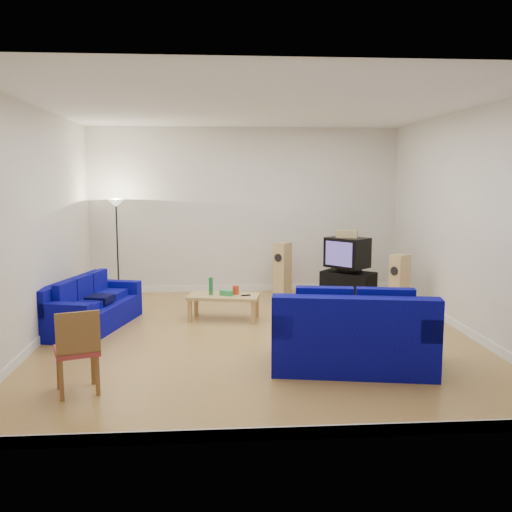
{
  "coord_description": "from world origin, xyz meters",
  "views": [
    {
      "loc": [
        -0.63,
        -7.88,
        2.27
      ],
      "look_at": [
        0.0,
        0.4,
        1.1
      ],
      "focal_mm": 40.0,
      "sensor_mm": 36.0,
      "label": 1
    }
  ],
  "objects": [
    {
      "name": "room",
      "position": [
        0.0,
        0.0,
        1.54
      ],
      "size": [
        6.01,
        6.51,
        3.21
      ],
      "color": "olive",
      "rests_on": "ground"
    },
    {
      "name": "sofa_three_seat",
      "position": [
        -2.5,
        0.66,
        0.27
      ],
      "size": [
        1.28,
        2.04,
        0.73
      ],
      "rotation": [
        0.0,
        0.0,
        -1.84
      ],
      "color": "#01007B",
      "rests_on": "ground"
    },
    {
      "name": "sofa_loveseat",
      "position": [
        1.01,
        -1.45,
        0.35
      ],
      "size": [
        2.02,
        1.36,
        0.93
      ],
      "rotation": [
        0.0,
        0.0,
        -0.18
      ],
      "color": "#01007B",
      "rests_on": "ground"
    },
    {
      "name": "coffee_table",
      "position": [
        -0.47,
        0.98,
        0.35
      ],
      "size": [
        1.19,
        0.76,
        0.4
      ],
      "rotation": [
        0.0,
        0.0,
        -0.2
      ],
      "color": "tan",
      "rests_on": "ground"
    },
    {
      "name": "bottle",
      "position": [
        -0.67,
        1.0,
        0.54
      ],
      "size": [
        0.08,
        0.08,
        0.28
      ],
      "primitive_type": "cylinder",
      "rotation": [
        0.0,
        0.0,
        0.23
      ],
      "color": "#197233",
      "rests_on": "coffee_table"
    },
    {
      "name": "tissue_box",
      "position": [
        -0.43,
        0.94,
        0.44
      ],
      "size": [
        0.22,
        0.19,
        0.08
      ],
      "primitive_type": "cube",
      "rotation": [
        0.0,
        0.0,
        -0.5
      ],
      "color": "green",
      "rests_on": "coffee_table"
    },
    {
      "name": "red_canister",
      "position": [
        -0.28,
        1.01,
        0.47
      ],
      "size": [
        0.12,
        0.12,
        0.14
      ],
      "primitive_type": "cylinder",
      "rotation": [
        0.0,
        0.0,
        -0.25
      ],
      "color": "red",
      "rests_on": "coffee_table"
    },
    {
      "name": "remote",
      "position": [
        -0.12,
        0.89,
        0.41
      ],
      "size": [
        0.15,
        0.07,
        0.02
      ],
      "primitive_type": "cube",
      "rotation": [
        0.0,
        0.0,
        0.22
      ],
      "color": "black",
      "rests_on": "coffee_table"
    },
    {
      "name": "tv_stand",
      "position": [
        1.8,
        2.09,
        0.28
      ],
      "size": [
        1.03,
        0.97,
        0.56
      ],
      "primitive_type": "cube",
      "rotation": [
        0.0,
        0.0,
        -0.68
      ],
      "color": "black",
      "rests_on": "ground"
    },
    {
      "name": "av_receiver",
      "position": [
        1.82,
        2.13,
        0.6
      ],
      "size": [
        0.5,
        0.47,
        0.09
      ],
      "primitive_type": "cube",
      "rotation": [
        0.0,
        0.0,
        -0.51
      ],
      "color": "black",
      "rests_on": "tv_stand"
    },
    {
      "name": "television",
      "position": [
        1.76,
        2.04,
        0.91
      ],
      "size": [
        0.84,
        0.85,
        0.53
      ],
      "rotation": [
        0.0,
        0.0,
        -0.84
      ],
      "color": "black",
      "rests_on": "av_receiver"
    },
    {
      "name": "centre_speaker",
      "position": [
        1.74,
        2.04,
        1.25
      ],
      "size": [
        0.4,
        0.27,
        0.13
      ],
      "primitive_type": "cube",
      "rotation": [
        0.0,
        0.0,
        -0.36
      ],
      "color": "tan",
      "rests_on": "television"
    },
    {
      "name": "speaker_left",
      "position": [
        0.68,
        2.7,
        0.51
      ],
      "size": [
        0.37,
        0.38,
        1.03
      ],
      "rotation": [
        0.0,
        0.0,
        -0.66
      ],
      "color": "tan",
      "rests_on": "ground"
    },
    {
      "name": "speaker_right",
      "position": [
        2.45,
        1.21,
        0.49
      ],
      "size": [
        0.37,
        0.35,
        0.98
      ],
      "rotation": [
        0.0,
        0.0,
        -0.96
      ],
      "color": "tan",
      "rests_on": "ground"
    },
    {
      "name": "floor_lamp",
      "position": [
        -2.39,
        2.7,
        1.53
      ],
      "size": [
        0.32,
        0.32,
        1.85
      ],
      "color": "black",
      "rests_on": "ground"
    },
    {
      "name": "dining_chair",
      "position": [
        -2.04,
        -2.04,
        0.51
      ],
      "size": [
        0.56,
        0.56,
        0.91
      ],
      "rotation": [
        0.0,
        0.0,
        0.34
      ],
      "color": "brown",
      "rests_on": "ground"
    }
  ]
}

